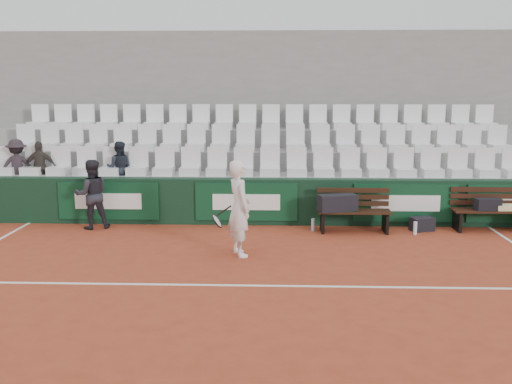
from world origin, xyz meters
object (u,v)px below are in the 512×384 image
at_px(sports_bag_ground, 422,224).
at_px(water_bottle_far, 415,228).
at_px(tennis_player, 239,208).
at_px(ball_kid, 92,194).
at_px(sports_bag_left, 337,203).
at_px(spectator_b, 39,148).
at_px(bench_right, 489,220).
at_px(spectator_c, 119,148).
at_px(bench_left, 354,221).
at_px(sports_bag_right, 488,204).
at_px(spectator_a, 16,147).
at_px(water_bottle_near, 313,225).

height_order(sports_bag_ground, water_bottle_far, sports_bag_ground).
xyz_separation_m(tennis_player, ball_kid, (-3.23, 1.85, -0.12)).
height_order(sports_bag_left, spectator_b, spectator_b).
height_order(bench_right, sports_bag_left, sports_bag_left).
bearing_deg(spectator_c, bench_right, 170.15).
distance_m(bench_left, spectator_c, 5.47).
height_order(sports_bag_right, water_bottle_far, sports_bag_right).
xyz_separation_m(spectator_a, spectator_b, (0.53, 0.00, -0.02)).
relative_size(water_bottle_near, spectator_a, 0.21).
bearing_deg(spectator_b, spectator_a, -12.44).
xyz_separation_m(sports_bag_left, spectator_a, (-7.17, 1.18, 1.00)).
relative_size(bench_right, sports_bag_ground, 3.22).
height_order(sports_bag_ground, spectator_b, spectator_b).
relative_size(ball_kid, spectator_a, 1.18).
distance_m(bench_left, sports_bag_left, 0.53).
relative_size(water_bottle_near, tennis_player, 0.16).
relative_size(sports_bag_left, water_bottle_far, 2.90).
bearing_deg(bench_left, spectator_b, 170.71).
distance_m(bench_left, ball_kid, 5.52).
height_order(sports_bag_ground, water_bottle_near, sports_bag_ground).
relative_size(bench_right, tennis_player, 0.88).
xyz_separation_m(sports_bag_left, sports_bag_right, (3.11, 0.19, -0.05)).
relative_size(sports_bag_ground, water_bottle_near, 1.76).
bearing_deg(spectator_a, sports_bag_left, 150.23).
bearing_deg(sports_bag_right, sports_bag_ground, -179.65).
bearing_deg(tennis_player, sports_bag_left, 41.82).
relative_size(bench_left, water_bottle_near, 5.66).
xyz_separation_m(water_bottle_far, spectator_c, (-6.39, 1.34, 1.47)).
xyz_separation_m(bench_left, ball_kid, (-5.49, 0.11, 0.51)).
height_order(bench_left, water_bottle_far, bench_left).
bearing_deg(spectator_c, sports_bag_left, 163.18).
relative_size(sports_bag_left, sports_bag_ground, 1.68).
relative_size(water_bottle_near, water_bottle_far, 0.98).
bearing_deg(sports_bag_left, water_bottle_far, -5.87).
height_order(sports_bag_left, spectator_c, spectator_c).
bearing_deg(spectator_b, sports_bag_left, 157.46).
xyz_separation_m(bench_left, tennis_player, (-2.26, -1.75, 0.63)).
height_order(sports_bag_right, spectator_b, spectator_b).
relative_size(sports_bag_ground, water_bottle_far, 1.72).
xyz_separation_m(ball_kid, spectator_b, (-1.49, 1.04, 0.86)).
bearing_deg(ball_kid, spectator_b, -57.06).
relative_size(sports_bag_ground, spectator_a, 0.37).
bearing_deg(spectator_c, water_bottle_far, 165.09).
distance_m(water_bottle_near, water_bottle_far, 2.07).
bearing_deg(water_bottle_far, spectator_a, 171.26).
bearing_deg(bench_left, ball_kid, 178.89).
height_order(bench_left, tennis_player, tennis_player).
distance_m(sports_bag_ground, tennis_player, 4.21).
xyz_separation_m(sports_bag_right, sports_bag_ground, (-1.32, -0.01, -0.43)).
distance_m(spectator_a, spectator_b, 0.53).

